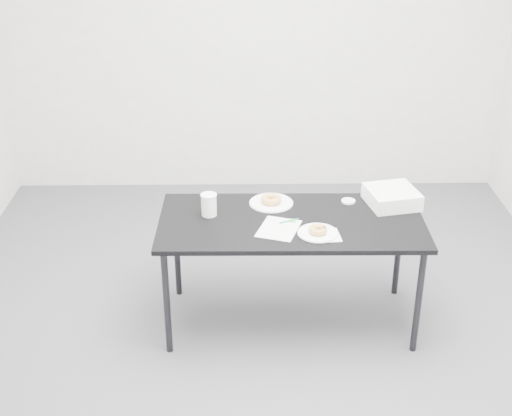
{
  "coord_description": "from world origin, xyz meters",
  "views": [
    {
      "loc": [
        -0.08,
        -3.54,
        2.54
      ],
      "look_at": [
        -0.02,
        0.02,
        0.76
      ],
      "focal_mm": 50.0,
      "sensor_mm": 36.0,
      "label": 1
    }
  ],
  "objects_px": {
    "donut_far": "(271,199)",
    "bakery_box": "(392,197)",
    "donut_near": "(318,230)",
    "table": "(291,228)",
    "plate_near": "(318,233)",
    "coffee_cup": "(209,205)",
    "plate_far": "(271,203)",
    "pen": "(289,221)",
    "scorecard": "(279,229)"
  },
  "relations": [
    {
      "from": "coffee_cup",
      "to": "plate_far",
      "type": "bearing_deg",
      "value": 21.55
    },
    {
      "from": "bakery_box",
      "to": "donut_near",
      "type": "bearing_deg",
      "value": -154.2
    },
    {
      "from": "scorecard",
      "to": "coffee_cup",
      "type": "bearing_deg",
      "value": 174.61
    },
    {
      "from": "scorecard",
      "to": "donut_far",
      "type": "bearing_deg",
      "value": 114.11
    },
    {
      "from": "pen",
      "to": "plate_near",
      "type": "xyz_separation_m",
      "value": [
        0.15,
        -0.14,
        -0.0
      ]
    },
    {
      "from": "scorecard",
      "to": "bakery_box",
      "type": "distance_m",
      "value": 0.74
    },
    {
      "from": "donut_far",
      "to": "scorecard",
      "type": "bearing_deg",
      "value": -84.45
    },
    {
      "from": "donut_far",
      "to": "bakery_box",
      "type": "height_order",
      "value": "bakery_box"
    },
    {
      "from": "plate_near",
      "to": "donut_near",
      "type": "height_order",
      "value": "donut_near"
    },
    {
      "from": "table",
      "to": "plate_far",
      "type": "height_order",
      "value": "plate_far"
    },
    {
      "from": "plate_near",
      "to": "coffee_cup",
      "type": "bearing_deg",
      "value": 158.4
    },
    {
      "from": "coffee_cup",
      "to": "pen",
      "type": "bearing_deg",
      "value": -11.79
    },
    {
      "from": "donut_far",
      "to": "coffee_cup",
      "type": "distance_m",
      "value": 0.39
    },
    {
      "from": "coffee_cup",
      "to": "bakery_box",
      "type": "xyz_separation_m",
      "value": [
        1.07,
        0.13,
        -0.02
      ]
    },
    {
      "from": "plate_far",
      "to": "coffee_cup",
      "type": "bearing_deg",
      "value": -158.45
    },
    {
      "from": "pen",
      "to": "donut_near",
      "type": "bearing_deg",
      "value": -68.3
    },
    {
      "from": "coffee_cup",
      "to": "bakery_box",
      "type": "relative_size",
      "value": 0.47
    },
    {
      "from": "donut_near",
      "to": "scorecard",
      "type": "bearing_deg",
      "value": 163.0
    },
    {
      "from": "coffee_cup",
      "to": "plate_near",
      "type": "bearing_deg",
      "value": -21.6
    },
    {
      "from": "table",
      "to": "pen",
      "type": "xyz_separation_m",
      "value": [
        -0.02,
        -0.02,
        0.06
      ]
    },
    {
      "from": "scorecard",
      "to": "donut_near",
      "type": "xyz_separation_m",
      "value": [
        0.21,
        -0.06,
        0.03
      ]
    },
    {
      "from": "plate_far",
      "to": "coffee_cup",
      "type": "height_order",
      "value": "coffee_cup"
    },
    {
      "from": "scorecard",
      "to": "plate_near",
      "type": "distance_m",
      "value": 0.22
    },
    {
      "from": "table",
      "to": "plate_near",
      "type": "relative_size",
      "value": 6.75
    },
    {
      "from": "plate_far",
      "to": "pen",
      "type": "bearing_deg",
      "value": -68.85
    },
    {
      "from": "donut_far",
      "to": "bakery_box",
      "type": "distance_m",
      "value": 0.71
    },
    {
      "from": "plate_near",
      "to": "donut_far",
      "type": "xyz_separation_m",
      "value": [
        -0.24,
        0.38,
        0.02
      ]
    },
    {
      "from": "plate_far",
      "to": "donut_far",
      "type": "relative_size",
      "value": 2.13
    },
    {
      "from": "scorecard",
      "to": "table",
      "type": "bearing_deg",
      "value": 71.92
    },
    {
      "from": "plate_near",
      "to": "pen",
      "type": "bearing_deg",
      "value": 136.14
    },
    {
      "from": "plate_near",
      "to": "plate_far",
      "type": "height_order",
      "value": "plate_near"
    },
    {
      "from": "donut_far",
      "to": "coffee_cup",
      "type": "xyz_separation_m",
      "value": [
        -0.36,
        -0.14,
        0.04
      ]
    },
    {
      "from": "plate_far",
      "to": "donut_near",
      "type": "bearing_deg",
      "value": -57.63
    },
    {
      "from": "plate_far",
      "to": "scorecard",
      "type": "bearing_deg",
      "value": -84.45
    },
    {
      "from": "plate_near",
      "to": "coffee_cup",
      "type": "distance_m",
      "value": 0.65
    },
    {
      "from": "pen",
      "to": "bakery_box",
      "type": "xyz_separation_m",
      "value": [
        0.62,
        0.22,
        0.04
      ]
    },
    {
      "from": "table",
      "to": "scorecard",
      "type": "distance_m",
      "value": 0.14
    },
    {
      "from": "coffee_cup",
      "to": "bakery_box",
      "type": "distance_m",
      "value": 1.08
    },
    {
      "from": "scorecard",
      "to": "bakery_box",
      "type": "relative_size",
      "value": 0.93
    },
    {
      "from": "plate_near",
      "to": "donut_near",
      "type": "distance_m",
      "value": 0.02
    },
    {
      "from": "table",
      "to": "pen",
      "type": "distance_m",
      "value": 0.06
    },
    {
      "from": "donut_near",
      "to": "bakery_box",
      "type": "xyz_separation_m",
      "value": [
        0.47,
        0.36,
        0.02
      ]
    },
    {
      "from": "pen",
      "to": "donut_near",
      "type": "height_order",
      "value": "donut_near"
    },
    {
      "from": "bakery_box",
      "to": "pen",
      "type": "bearing_deg",
      "value": -172.43
    },
    {
      "from": "scorecard",
      "to": "donut_near",
      "type": "distance_m",
      "value": 0.22
    },
    {
      "from": "plate_near",
      "to": "plate_far",
      "type": "relative_size",
      "value": 0.86
    },
    {
      "from": "scorecard",
      "to": "pen",
      "type": "height_order",
      "value": "pen"
    },
    {
      "from": "donut_far",
      "to": "bakery_box",
      "type": "xyz_separation_m",
      "value": [
        0.71,
        -0.02,
        0.02
      ]
    },
    {
      "from": "pen",
      "to": "coffee_cup",
      "type": "relative_size",
      "value": 0.92
    },
    {
      "from": "bakery_box",
      "to": "table",
      "type": "bearing_deg",
      "value": -173.97
    }
  ]
}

